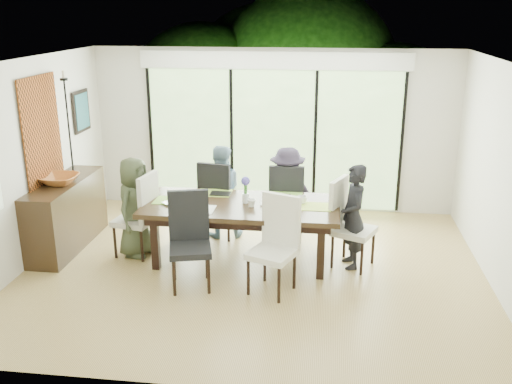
# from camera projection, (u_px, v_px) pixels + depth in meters

# --- Properties ---
(floor) EXTENTS (6.00, 5.00, 0.01)m
(floor) POSITION_uv_depth(u_px,v_px,m) (254.00, 270.00, 7.56)
(floor) COLOR olive
(floor) RESTS_ON ground
(ceiling) EXTENTS (6.00, 5.00, 0.01)m
(ceiling) POSITION_uv_depth(u_px,v_px,m) (253.00, 61.00, 6.72)
(ceiling) COLOR white
(ceiling) RESTS_ON wall_back
(wall_back) EXTENTS (6.00, 0.02, 2.70)m
(wall_back) POSITION_uv_depth(u_px,v_px,m) (273.00, 131.00, 9.51)
(wall_back) COLOR beige
(wall_back) RESTS_ON floor
(wall_front) EXTENTS (6.00, 0.02, 2.70)m
(wall_front) POSITION_uv_depth(u_px,v_px,m) (214.00, 253.00, 4.77)
(wall_front) COLOR silver
(wall_front) RESTS_ON floor
(wall_left) EXTENTS (0.02, 5.00, 2.70)m
(wall_left) POSITION_uv_depth(u_px,v_px,m) (27.00, 164.00, 7.51)
(wall_left) COLOR silver
(wall_left) RESTS_ON floor
(wall_right) EXTENTS (0.02, 5.00, 2.70)m
(wall_right) POSITION_uv_depth(u_px,v_px,m) (504.00, 181.00, 6.77)
(wall_right) COLOR silver
(wall_right) RESTS_ON floor
(glass_doors) EXTENTS (4.20, 0.02, 2.30)m
(glass_doors) POSITION_uv_depth(u_px,v_px,m) (273.00, 140.00, 9.51)
(glass_doors) COLOR #598C3F
(glass_doors) RESTS_ON wall_back
(blinds_header) EXTENTS (4.40, 0.06, 0.28)m
(blinds_header) POSITION_uv_depth(u_px,v_px,m) (274.00, 60.00, 9.10)
(blinds_header) COLOR white
(blinds_header) RESTS_ON wall_back
(mullion_a) EXTENTS (0.05, 0.04, 2.30)m
(mullion_a) POSITION_uv_depth(u_px,v_px,m) (151.00, 136.00, 9.76)
(mullion_a) COLOR black
(mullion_a) RESTS_ON wall_back
(mullion_b) EXTENTS (0.05, 0.04, 2.30)m
(mullion_b) POSITION_uv_depth(u_px,v_px,m) (232.00, 139.00, 9.59)
(mullion_b) COLOR black
(mullion_b) RESTS_ON wall_back
(mullion_c) EXTENTS (0.05, 0.04, 2.30)m
(mullion_c) POSITION_uv_depth(u_px,v_px,m) (315.00, 141.00, 9.42)
(mullion_c) COLOR black
(mullion_c) RESTS_ON wall_back
(mullion_d) EXTENTS (0.05, 0.04, 2.30)m
(mullion_d) POSITION_uv_depth(u_px,v_px,m) (402.00, 144.00, 9.25)
(mullion_d) COLOR black
(mullion_d) RESTS_ON wall_back
(deck) EXTENTS (6.00, 1.80, 0.10)m
(deck) POSITION_uv_depth(u_px,v_px,m) (277.00, 194.00, 10.78)
(deck) COLOR brown
(deck) RESTS_ON ground
(rail_top) EXTENTS (6.00, 0.08, 0.06)m
(rail_top) POSITION_uv_depth(u_px,v_px,m) (281.00, 153.00, 11.35)
(rail_top) COLOR brown
(rail_top) RESTS_ON deck
(foliage_left) EXTENTS (3.20, 3.20, 3.20)m
(foliage_left) POSITION_uv_depth(u_px,v_px,m) (203.00, 99.00, 12.23)
(foliage_left) COLOR #14380F
(foliage_left) RESTS_ON ground
(foliage_mid) EXTENTS (4.00, 4.00, 4.00)m
(foliage_mid) POSITION_uv_depth(u_px,v_px,m) (307.00, 80.00, 12.42)
(foliage_mid) COLOR #14380F
(foliage_mid) RESTS_ON ground
(foliage_right) EXTENTS (2.80, 2.80, 2.80)m
(foliage_right) POSITION_uv_depth(u_px,v_px,m) (393.00, 113.00, 11.61)
(foliage_right) COLOR #14380F
(foliage_right) RESTS_ON ground
(foliage_far) EXTENTS (3.60, 3.60, 3.60)m
(foliage_far) POSITION_uv_depth(u_px,v_px,m) (265.00, 83.00, 13.26)
(foliage_far) COLOR #14380F
(foliage_far) RESTS_ON ground
(table_top) EXTENTS (2.61, 1.19, 0.07)m
(table_top) POSITION_uv_depth(u_px,v_px,m) (241.00, 206.00, 7.61)
(table_top) COLOR black
(table_top) RESTS_ON floor
(table_apron) EXTENTS (2.39, 0.98, 0.11)m
(table_apron) POSITION_uv_depth(u_px,v_px,m) (241.00, 213.00, 7.64)
(table_apron) COLOR black
(table_apron) RESTS_ON floor
(table_leg_fl) EXTENTS (0.10, 0.10, 0.75)m
(table_leg_fl) POSITION_uv_depth(u_px,v_px,m) (155.00, 243.00, 7.47)
(table_leg_fl) COLOR black
(table_leg_fl) RESTS_ON floor
(table_leg_fr) EXTENTS (0.10, 0.10, 0.75)m
(table_leg_fr) POSITION_uv_depth(u_px,v_px,m) (321.00, 251.00, 7.20)
(table_leg_fr) COLOR black
(table_leg_fr) RESTS_ON floor
(table_leg_bl) EXTENTS (0.10, 0.10, 0.75)m
(table_leg_bl) POSITION_uv_depth(u_px,v_px,m) (173.00, 219.00, 8.28)
(table_leg_bl) COLOR black
(table_leg_bl) RESTS_ON floor
(table_leg_br) EXTENTS (0.10, 0.10, 0.75)m
(table_leg_br) POSITION_uv_depth(u_px,v_px,m) (322.00, 226.00, 8.01)
(table_leg_br) COLOR black
(table_leg_br) RESTS_ON floor
(chair_left_end) EXTENTS (0.58, 0.58, 1.19)m
(chair_left_end) POSITION_uv_depth(u_px,v_px,m) (134.00, 214.00, 7.85)
(chair_left_end) COLOR beige
(chair_left_end) RESTS_ON floor
(chair_right_end) EXTENTS (0.66, 0.66, 1.19)m
(chair_right_end) POSITION_uv_depth(u_px,v_px,m) (354.00, 224.00, 7.49)
(chair_right_end) COLOR silver
(chair_right_end) RESTS_ON floor
(chair_far_left) EXTENTS (0.59, 0.59, 1.19)m
(chair_far_left) POSITION_uv_depth(u_px,v_px,m) (220.00, 198.00, 8.53)
(chair_far_left) COLOR black
(chair_far_left) RESTS_ON floor
(chair_far_right) EXTENTS (0.51, 0.51, 1.19)m
(chair_far_right) POSITION_uv_depth(u_px,v_px,m) (287.00, 200.00, 8.40)
(chair_far_right) COLOR black
(chair_far_right) RESTS_ON floor
(chair_near_left) EXTENTS (0.61, 0.61, 1.19)m
(chair_near_left) POSITION_uv_depth(u_px,v_px,m) (190.00, 242.00, 6.91)
(chair_near_left) COLOR black
(chair_near_left) RESTS_ON floor
(chair_near_right) EXTENTS (0.65, 0.65, 1.19)m
(chair_near_right) POSITION_uv_depth(u_px,v_px,m) (272.00, 246.00, 6.79)
(chair_near_right) COLOR white
(chair_near_right) RESTS_ON floor
(person_left_end) EXTENTS (0.55, 0.73, 1.40)m
(person_left_end) POSITION_uv_depth(u_px,v_px,m) (135.00, 207.00, 7.82)
(person_left_end) COLOR #3B432D
(person_left_end) RESTS_ON floor
(person_right_end) EXTENTS (0.55, 0.73, 1.40)m
(person_right_end) POSITION_uv_depth(u_px,v_px,m) (353.00, 217.00, 7.46)
(person_right_end) COLOR black
(person_right_end) RESTS_ON floor
(person_far_left) EXTENTS (0.73, 0.55, 1.40)m
(person_far_left) POSITION_uv_depth(u_px,v_px,m) (220.00, 191.00, 8.48)
(person_far_left) COLOR #7595A9
(person_far_left) RESTS_ON floor
(person_far_right) EXTENTS (0.74, 0.56, 1.40)m
(person_far_right) POSITION_uv_depth(u_px,v_px,m) (287.00, 194.00, 8.35)
(person_far_right) COLOR #292233
(person_far_right) RESTS_ON floor
(placemat_left) EXTENTS (0.48, 0.35, 0.01)m
(placemat_left) POSITION_uv_depth(u_px,v_px,m) (172.00, 200.00, 7.72)
(placemat_left) COLOR #7CAD3D
(placemat_left) RESTS_ON table_top
(placemat_right) EXTENTS (0.48, 0.35, 0.01)m
(placemat_right) POSITION_uv_depth(u_px,v_px,m) (313.00, 206.00, 7.49)
(placemat_right) COLOR #A7C245
(placemat_right) RESTS_ON table_top
(placemat_far_l) EXTENTS (0.48, 0.35, 0.01)m
(placemat_far_l) POSITION_uv_depth(u_px,v_px,m) (214.00, 193.00, 8.03)
(placemat_far_l) COLOR #A2C646
(placemat_far_l) RESTS_ON table_top
(placemat_far_r) EXTENTS (0.48, 0.35, 0.01)m
(placemat_far_r) POSITION_uv_depth(u_px,v_px,m) (285.00, 196.00, 7.91)
(placemat_far_r) COLOR #86C446
(placemat_far_r) RESTS_ON table_top
(placemat_paper) EXTENTS (0.48, 0.35, 0.01)m
(placemat_paper) POSITION_uv_depth(u_px,v_px,m) (196.00, 209.00, 7.39)
(placemat_paper) COLOR white
(placemat_paper) RESTS_ON table_top
(tablet_far_l) EXTENTS (0.28, 0.20, 0.01)m
(tablet_far_l) POSITION_uv_depth(u_px,v_px,m) (220.00, 194.00, 7.97)
(tablet_far_l) COLOR black
(tablet_far_l) RESTS_ON table_top
(tablet_far_r) EXTENTS (0.26, 0.18, 0.01)m
(tablet_far_r) POSITION_uv_depth(u_px,v_px,m) (281.00, 196.00, 7.87)
(tablet_far_r) COLOR black
(tablet_far_r) RESTS_ON table_top
(papers) EXTENTS (0.33, 0.24, 0.00)m
(papers) POSITION_uv_depth(u_px,v_px,m) (294.00, 207.00, 7.47)
(papers) COLOR white
(papers) RESTS_ON table_top
(platter_base) EXTENTS (0.28, 0.28, 0.03)m
(platter_base) POSITION_uv_depth(u_px,v_px,m) (196.00, 208.00, 7.38)
(platter_base) COLOR white
(platter_base) RESTS_ON table_top
(platter_snacks) EXTENTS (0.22, 0.22, 0.02)m
(platter_snacks) POSITION_uv_depth(u_px,v_px,m) (196.00, 207.00, 7.37)
(platter_snacks) COLOR orange
(platter_snacks) RESTS_ON table_top
(vase) EXTENTS (0.09, 0.09, 0.13)m
(vase) POSITION_uv_depth(u_px,v_px,m) (246.00, 198.00, 7.62)
(vase) COLOR silver
(vase) RESTS_ON table_top
(hyacinth_stems) EXTENTS (0.04, 0.04, 0.17)m
(hyacinth_stems) POSITION_uv_depth(u_px,v_px,m) (246.00, 189.00, 7.58)
(hyacinth_stems) COLOR #337226
(hyacinth_stems) RESTS_ON table_top
(hyacinth_blooms) EXTENTS (0.12, 0.12, 0.12)m
(hyacinth_blooms) POSITION_uv_depth(u_px,v_px,m) (245.00, 181.00, 7.55)
(hyacinth_blooms) COLOR #554ABA
(hyacinth_blooms) RESTS_ON table_top
(laptop) EXTENTS (0.41, 0.42, 0.03)m
(laptop) POSITION_uv_depth(u_px,v_px,m) (177.00, 202.00, 7.61)
(laptop) COLOR silver
(laptop) RESTS_ON table_top
(cup_a) EXTENTS (0.19, 0.19, 0.10)m
(cup_a) POSITION_uv_depth(u_px,v_px,m) (193.00, 194.00, 7.81)
(cup_a) COLOR white
(cup_a) RESTS_ON table_top
(cup_b) EXTENTS (0.15, 0.15, 0.10)m
(cup_b) POSITION_uv_depth(u_px,v_px,m) (251.00, 203.00, 7.47)
(cup_b) COLOR white
(cup_b) RESTS_ON table_top
(cup_c) EXTENTS (0.19, 0.19, 0.10)m
(cup_c) POSITION_uv_depth(u_px,v_px,m) (302.00, 200.00, 7.58)
(cup_c) COLOR white
(cup_c) RESTS_ON table_top
(book) EXTENTS (0.20, 0.26, 0.02)m
(book) POSITION_uv_depth(u_px,v_px,m) (260.00, 203.00, 7.62)
(book) COLOR white
(book) RESTS_ON table_top
(sideboard) EXTENTS (0.49, 1.74, 0.98)m
(sideboard) POSITION_uv_depth(u_px,v_px,m) (67.00, 214.00, 8.15)
(sideboard) COLOR black
(sideboard) RESTS_ON floor
(bowl) EXTENTS (0.52, 0.52, 0.13)m
(bowl) POSITION_uv_depth(u_px,v_px,m) (59.00, 179.00, 7.88)
(bowl) COLOR #9B5221
(bowl) RESTS_ON sideboard
(candlestick_base) EXTENTS (0.11, 0.11, 0.04)m
(candlestick_base) POSITION_uv_depth(u_px,v_px,m) (74.00, 173.00, 8.32)
(candlestick_base) COLOR black
(candlestick_base) RESTS_ON sideboard
(candlestick_shaft) EXTENTS (0.03, 0.03, 1.36)m
(candlestick_shaft) POSITION_uv_depth(u_px,v_px,m) (69.00, 127.00, 8.11)
(candlestick_shaft) COLOR black
(candlestick_shaft) RESTS_ON sideboard
(candlestick_pan) EXTENTS (0.11, 0.11, 0.03)m
(candlestick_pan) POSITION_uv_depth(u_px,v_px,m) (64.00, 79.00, 7.90)
(candlestick_pan) COLOR black
(candlestick_pan) RESTS_ON sideboard
(candle) EXTENTS (0.04, 0.04, 0.11)m
(candle) POSITION_uv_depth(u_px,v_px,m) (63.00, 74.00, 7.88)
(candle) COLOR silver
(candle) RESTS_ON sideboard
(tapestry) EXTENTS (0.02, 1.00, 1.50)m
(tapestry) POSITION_uv_depth(u_px,v_px,m) (42.00, 131.00, 7.77)
(tapestry) COLOR #994416
(tapestry) RESTS_ON wall_left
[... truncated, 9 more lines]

